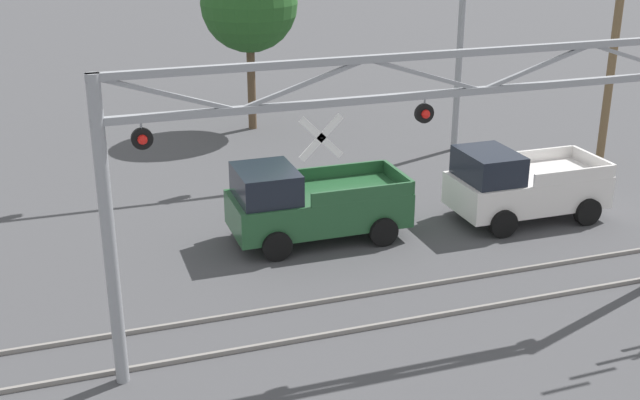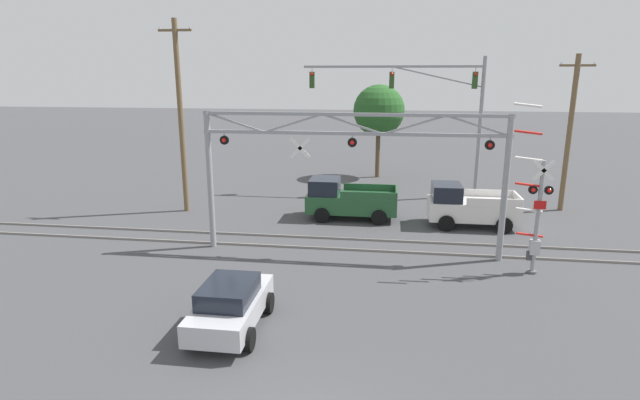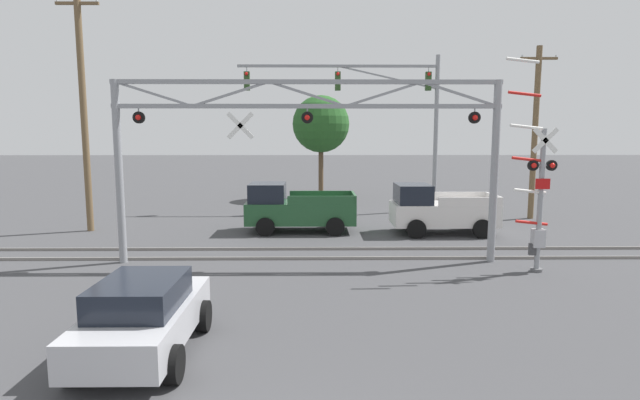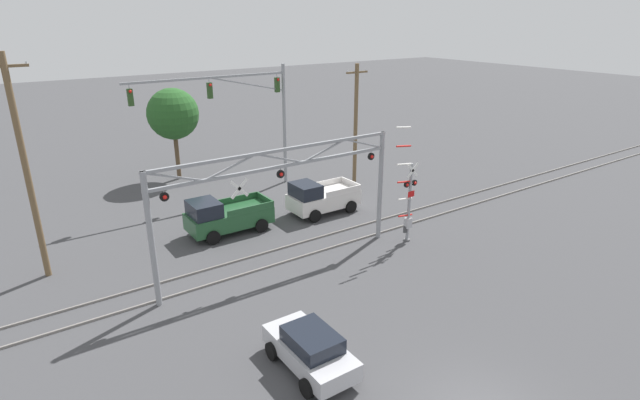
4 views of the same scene
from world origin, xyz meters
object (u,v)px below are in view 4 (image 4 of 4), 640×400
crossing_gantry (281,188)px  utility_pole_right (356,123)px  crossing_signal_mast (408,202)px  sedan_waiting (310,349)px  pickup_truck_following (321,198)px  background_tree_beyond_span (173,114)px  utility_pole_left (26,169)px  traffic_signal_span (250,106)px  pickup_truck_lead (225,216)px

crossing_gantry → utility_pole_right: utility_pole_right is taller
crossing_signal_mast → sedan_waiting: crossing_signal_mast is taller
pickup_truck_following → sedan_waiting: (-8.53, -11.81, -0.22)m
crossing_signal_mast → background_tree_beyond_span: background_tree_beyond_span is taller
pickup_truck_following → utility_pole_left: 15.76m
pickup_truck_following → background_tree_beyond_span: background_tree_beyond_span is taller
traffic_signal_span → background_tree_beyond_span: (-3.62, 5.16, -0.99)m
crossing_signal_mast → pickup_truck_lead: (-7.63, 6.56, -1.27)m
background_tree_beyond_span → traffic_signal_span: bearing=-55.0°
pickup_truck_lead → sedan_waiting: size_ratio=1.24×
crossing_signal_mast → pickup_truck_lead: bearing=139.3°
traffic_signal_span → sedan_waiting: size_ratio=2.88×
utility_pole_left → background_tree_beyond_span: size_ratio=1.52×
crossing_signal_mast → pickup_truck_lead: 10.14m
crossing_signal_mast → background_tree_beyond_span: 19.08m
sedan_waiting → utility_pole_left: utility_pole_left is taller
crossing_signal_mast → utility_pole_right: size_ratio=0.76×
background_tree_beyond_span → utility_pole_left: bearing=-133.1°
crossing_signal_mast → sedan_waiting: (-10.04, -5.78, -1.50)m
utility_pole_left → background_tree_beyond_span: bearing=46.9°
pickup_truck_following → utility_pole_left: utility_pole_left is taller
background_tree_beyond_span → crossing_gantry: bearing=-92.3°
crossing_signal_mast → crossing_gantry: bearing=169.9°
sedan_waiting → traffic_signal_span: bearing=68.4°
pickup_truck_following → traffic_signal_span: bearing=100.6°
sedan_waiting → utility_pole_left: (-6.63, 12.58, 4.48)m
pickup_truck_following → pickup_truck_lead: bearing=175.1°
sedan_waiting → utility_pole_right: 21.40m
utility_pole_left → utility_pole_right: 21.04m
crossing_signal_mast → utility_pole_right: 10.88m
traffic_signal_span → crossing_signal_mast: bearing=-77.8°
pickup_truck_following → utility_pole_right: bearing=34.0°
crossing_signal_mast → pickup_truck_following: crossing_signal_mast is taller
pickup_truck_following → background_tree_beyond_span: size_ratio=0.65×
pickup_truck_lead → pickup_truck_following: same height
crossing_gantry → utility_pole_left: size_ratio=1.22×
crossing_gantry → background_tree_beyond_span: 16.58m
traffic_signal_span → utility_pole_left: size_ratio=1.07×
sedan_waiting → pickup_truck_following: bearing=54.2°
pickup_truck_lead → utility_pole_right: (11.77, 3.28, 3.38)m
crossing_signal_mast → pickup_truck_lead: size_ratio=1.37×
pickup_truck_following → utility_pole_left: bearing=177.1°
pickup_truck_following → crossing_signal_mast: bearing=-75.9°
pickup_truck_lead → crossing_gantry: bearing=-83.5°
background_tree_beyond_span → pickup_truck_following: bearing=-67.6°
utility_pole_right → pickup_truck_lead: bearing=-164.4°
utility_pole_left → crossing_signal_mast: bearing=-22.2°
utility_pole_right → pickup_truck_following: bearing=-146.0°
sedan_waiting → background_tree_beyond_span: background_tree_beyond_span is taller
crossing_signal_mast → pickup_truck_following: size_ratio=1.48×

